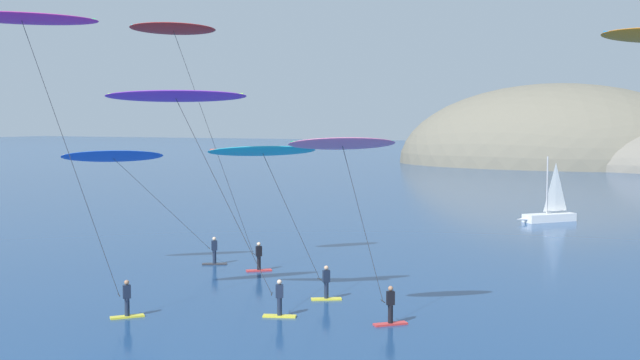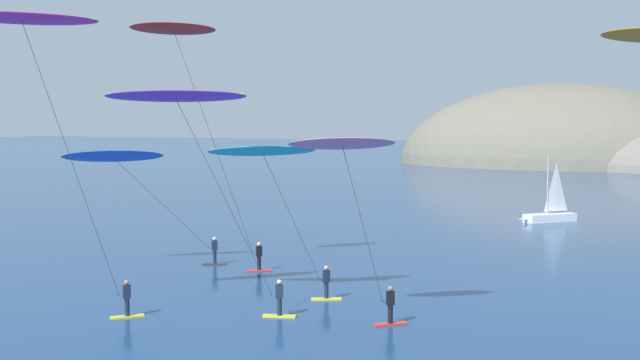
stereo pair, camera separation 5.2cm
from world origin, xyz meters
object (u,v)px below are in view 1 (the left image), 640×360
Objects in this scene: sailboat_near at (546,214)px; kitesurfer_magenta at (30,42)px; kitesurfer_red at (181,49)px; kitesurfer_cyan at (269,164)px; kitesurfer_pink at (347,158)px; kitesurfer_blue at (120,163)px; kitesurfer_purple at (184,112)px.

kitesurfer_magenta is (-13.55, -45.58, 11.53)m from sailboat_near.
sailboat_near is 0.40× the size of kitesurfer_red.
kitesurfer_magenta is (0.61, -11.63, -0.65)m from kitesurfer_red.
kitesurfer_pink is (5.08, -2.33, 0.49)m from kitesurfer_cyan.
sailboat_near is 38.78m from kitesurfer_cyan.
sailboat_near is at bearing 67.36° from kitesurfer_red.
kitesurfer_blue reaches higher than sailboat_near.
kitesurfer_purple is (4.90, 4.06, -2.95)m from kitesurfer_magenta.
kitesurfer_red reaches higher than kitesurfer_pink.
kitesurfer_magenta is 14.20m from kitesurfer_pink.
kitesurfer_pink is (-1.41, -40.06, 6.65)m from sailboat_near.
sailboat_near is 43.27m from kitesurfer_purple.
kitesurfer_red is 10.02m from kitesurfer_purple.
kitesurfer_magenta is 1.31× the size of kitesurfer_purple.
kitesurfer_blue is 0.95× the size of kitesurfer_pink.
kitesurfer_red is 1.84× the size of kitesurfer_cyan.
kitesurfer_red is 10.45m from kitesurfer_cyan.
kitesurfer_pink is at bearing -92.02° from sailboat_near.
kitesurfer_cyan is (-6.49, -37.73, 6.16)m from sailboat_near.
kitesurfer_red is 15.17m from kitesurfer_pink.
kitesurfer_pink is at bearing -20.28° from kitesurfer_blue.
kitesurfer_blue is (-10.19, 7.90, -2.88)m from kitesurfer_purple.
kitesurfer_red is 1.82× the size of kitesurfer_blue.
kitesurfer_cyan reaches higher than kitesurfer_blue.
sailboat_near is at bearing 60.73° from kitesurfer_blue.
kitesurfer_magenta reaches higher than kitesurfer_blue.
kitesurfer_cyan is at bearing 60.26° from kitesurfer_purple.
kitesurfer_magenta is at bearing -106.56° from sailboat_near.
kitesurfer_magenta reaches higher than sailboat_near.
sailboat_near is 38.75m from kitesurfer_red.
kitesurfer_cyan is at bearing 48.02° from kitesurfer_magenta.
kitesurfer_cyan is at bearing -18.42° from kitesurfer_blue.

